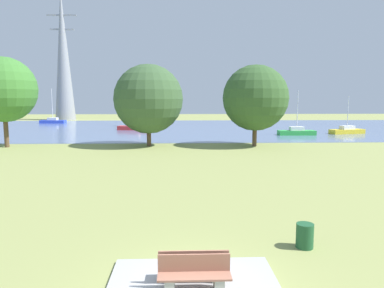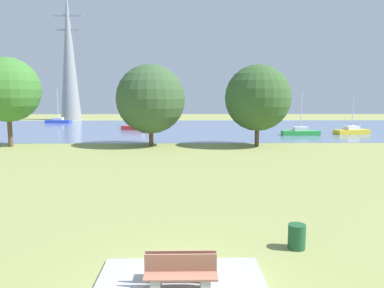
{
  "view_description": "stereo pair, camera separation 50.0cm",
  "coord_description": "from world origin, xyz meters",
  "px_view_note": "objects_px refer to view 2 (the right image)",
  "views": [
    {
      "loc": [
        -0.36,
        -8.63,
        4.83
      ],
      "look_at": [
        0.56,
        16.78,
        1.6
      ],
      "focal_mm": 33.84,
      "sensor_mm": 36.0,
      "label": 1
    },
    {
      "loc": [
        0.14,
        -8.64,
        4.83
      ],
      "look_at": [
        0.56,
        16.78,
        1.6
      ],
      "focal_mm": 33.84,
      "sensor_mm": 36.0,
      "label": 2
    }
  ],
  "objects_px": {
    "sailboat_green": "(300,132)",
    "tree_east_near": "(151,99)",
    "litter_bin": "(297,237)",
    "sailboat_red": "(138,127)",
    "tree_east_far": "(258,98)",
    "electricity_pylon": "(69,55)",
    "tree_west_near": "(7,90)",
    "sailboat_yellow": "(352,131)",
    "bench_facing_water": "(181,267)",
    "bench_facing_inland": "(181,277)",
    "sailboat_blue": "(58,121)"
  },
  "relations": [
    {
      "from": "tree_east_near",
      "to": "bench_facing_water",
      "type": "bearing_deg",
      "value": -83.0
    },
    {
      "from": "sailboat_yellow",
      "to": "sailboat_green",
      "type": "relative_size",
      "value": 0.89
    },
    {
      "from": "tree_west_near",
      "to": "tree_east_near",
      "type": "distance_m",
      "value": 14.03
    },
    {
      "from": "sailboat_green",
      "to": "tree_west_near",
      "type": "bearing_deg",
      "value": -161.89
    },
    {
      "from": "tree_west_near",
      "to": "tree_east_near",
      "type": "height_order",
      "value": "tree_west_near"
    },
    {
      "from": "sailboat_yellow",
      "to": "sailboat_red",
      "type": "xyz_separation_m",
      "value": [
        -29.76,
        6.97,
        0.02
      ]
    },
    {
      "from": "sailboat_yellow",
      "to": "tree_east_near",
      "type": "xyz_separation_m",
      "value": [
        -25.92,
        -11.61,
        4.29
      ]
    },
    {
      "from": "bench_facing_inland",
      "to": "electricity_pylon",
      "type": "relative_size",
      "value": 0.06
    },
    {
      "from": "bench_facing_inland",
      "to": "sailboat_blue",
      "type": "bearing_deg",
      "value": 111.61
    },
    {
      "from": "litter_bin",
      "to": "tree_east_near",
      "type": "bearing_deg",
      "value": 105.56
    },
    {
      "from": "bench_facing_inland",
      "to": "litter_bin",
      "type": "bearing_deg",
      "value": 36.49
    },
    {
      "from": "bench_facing_water",
      "to": "tree_east_far",
      "type": "height_order",
      "value": "tree_east_far"
    },
    {
      "from": "tree_east_far",
      "to": "bench_facing_water",
      "type": "bearing_deg",
      "value": -105.0
    },
    {
      "from": "sailboat_green",
      "to": "tree_east_near",
      "type": "height_order",
      "value": "tree_east_near"
    },
    {
      "from": "tree_east_near",
      "to": "tree_east_far",
      "type": "height_order",
      "value": "tree_east_near"
    },
    {
      "from": "bench_facing_inland",
      "to": "tree_east_near",
      "type": "xyz_separation_m",
      "value": [
        -3.4,
        28.25,
        4.27
      ]
    },
    {
      "from": "sailboat_red",
      "to": "tree_east_far",
      "type": "xyz_separation_m",
      "value": [
        14.54,
        -19.06,
        4.38
      ]
    },
    {
      "from": "sailboat_blue",
      "to": "sailboat_yellow",
      "type": "bearing_deg",
      "value": -25.36
    },
    {
      "from": "tree_east_near",
      "to": "electricity_pylon",
      "type": "distance_m",
      "value": 51.49
    },
    {
      "from": "litter_bin",
      "to": "bench_facing_inland",
      "type": "bearing_deg",
      "value": -143.51
    },
    {
      "from": "tree_west_near",
      "to": "tree_east_near",
      "type": "relative_size",
      "value": 1.07
    },
    {
      "from": "litter_bin",
      "to": "sailboat_blue",
      "type": "bearing_deg",
      "value": 115.48
    },
    {
      "from": "litter_bin",
      "to": "sailboat_red",
      "type": "xyz_separation_m",
      "value": [
        -10.94,
        44.1,
        0.07
      ]
    },
    {
      "from": "tree_west_near",
      "to": "tree_east_far",
      "type": "bearing_deg",
      "value": 0.03
    },
    {
      "from": "bench_facing_water",
      "to": "sailboat_blue",
      "type": "xyz_separation_m",
      "value": [
        -24.65,
        61.68,
        -0.01
      ]
    },
    {
      "from": "sailboat_yellow",
      "to": "tree_east_far",
      "type": "relative_size",
      "value": 0.63
    },
    {
      "from": "sailboat_green",
      "to": "tree_east_near",
      "type": "bearing_deg",
      "value": -151.27
    },
    {
      "from": "sailboat_green",
      "to": "tree_east_far",
      "type": "xyz_separation_m",
      "value": [
        -7.81,
        -10.62,
        4.4
      ]
    },
    {
      "from": "bench_facing_water",
      "to": "litter_bin",
      "type": "relative_size",
      "value": 2.25
    },
    {
      "from": "sailboat_yellow",
      "to": "sailboat_red",
      "type": "bearing_deg",
      "value": 166.81
    },
    {
      "from": "bench_facing_inland",
      "to": "tree_east_far",
      "type": "xyz_separation_m",
      "value": [
        7.3,
        27.78,
        4.38
      ]
    },
    {
      "from": "bench_facing_inland",
      "to": "sailboat_blue",
      "type": "distance_m",
      "value": 66.93
    },
    {
      "from": "sailboat_blue",
      "to": "electricity_pylon",
      "type": "distance_m",
      "value": 17.93
    },
    {
      "from": "bench_facing_inland",
      "to": "tree_east_near",
      "type": "height_order",
      "value": "tree_east_near"
    },
    {
      "from": "bench_facing_water",
      "to": "sailboat_red",
      "type": "distance_m",
      "value": 46.86
    },
    {
      "from": "litter_bin",
      "to": "sailboat_blue",
      "type": "height_order",
      "value": "sailboat_blue"
    },
    {
      "from": "sailboat_blue",
      "to": "sailboat_green",
      "type": "height_order",
      "value": "sailboat_blue"
    },
    {
      "from": "sailboat_blue",
      "to": "sailboat_green",
      "type": "relative_size",
      "value": 1.14
    },
    {
      "from": "tree_east_near",
      "to": "tree_east_far",
      "type": "relative_size",
      "value": 1.01
    },
    {
      "from": "bench_facing_inland",
      "to": "sailboat_red",
      "type": "bearing_deg",
      "value": 98.78
    },
    {
      "from": "sailboat_blue",
      "to": "tree_west_near",
      "type": "relative_size",
      "value": 0.75
    },
    {
      "from": "tree_east_far",
      "to": "electricity_pylon",
      "type": "height_order",
      "value": "electricity_pylon"
    },
    {
      "from": "tree_west_near",
      "to": "sailboat_green",
      "type": "bearing_deg",
      "value": 18.11
    },
    {
      "from": "tree_east_near",
      "to": "electricity_pylon",
      "type": "bearing_deg",
      "value": 116.12
    },
    {
      "from": "bench_facing_water",
      "to": "sailboat_yellow",
      "type": "relative_size",
      "value": 0.35
    },
    {
      "from": "bench_facing_inland",
      "to": "tree_east_near",
      "type": "relative_size",
      "value": 0.22
    },
    {
      "from": "sailboat_green",
      "to": "sailboat_red",
      "type": "height_order",
      "value": "sailboat_red"
    },
    {
      "from": "sailboat_red",
      "to": "bench_facing_water",
      "type": "bearing_deg",
      "value": -81.12
    },
    {
      "from": "sailboat_blue",
      "to": "tree_west_near",
      "type": "distance_m",
      "value": 35.59
    },
    {
      "from": "sailboat_yellow",
      "to": "tree_west_near",
      "type": "relative_size",
      "value": 0.58
    }
  ]
}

